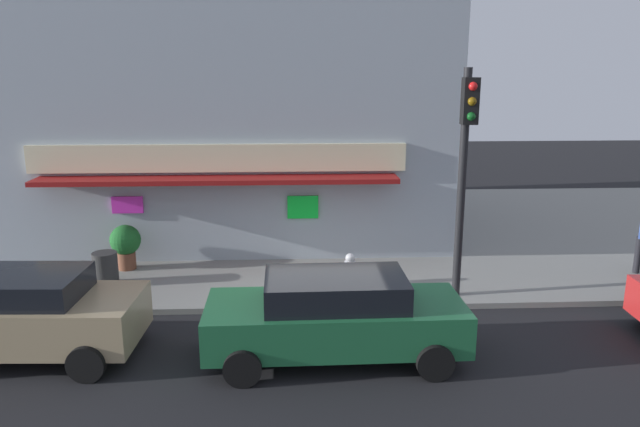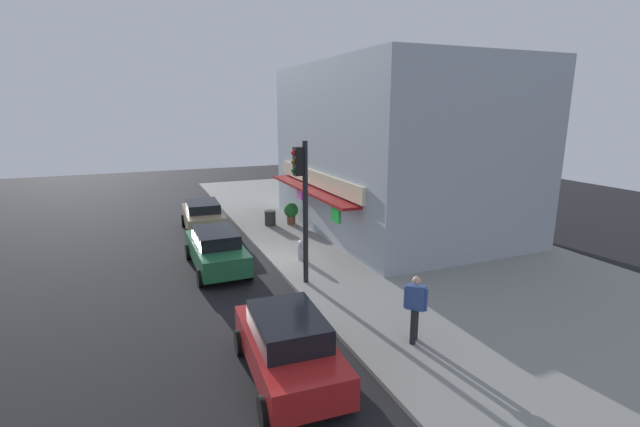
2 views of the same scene
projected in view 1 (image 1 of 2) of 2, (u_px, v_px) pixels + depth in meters
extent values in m
plane|color=black|center=(326.00, 312.00, 12.82)|extent=(60.57, 60.57, 0.00)
cube|color=gray|center=(315.00, 232.00, 18.82)|extent=(40.38, 12.39, 0.13)
cube|color=#9EA8B2|center=(233.00, 97.00, 19.00)|extent=(12.59, 8.45, 8.14)
cube|color=beige|center=(218.00, 158.00, 15.14)|extent=(9.57, 0.16, 0.71)
cube|color=maroon|center=(218.00, 180.00, 14.92)|extent=(9.06, 0.90, 0.12)
cube|color=#E533CC|center=(128.00, 205.00, 15.33)|extent=(0.79, 0.08, 0.44)
cube|color=#19E53F|center=(303.00, 207.00, 15.56)|extent=(0.80, 0.08, 0.60)
cylinder|color=black|center=(462.00, 186.00, 12.86)|extent=(0.18, 0.18, 4.99)
cube|color=black|center=(470.00, 101.00, 12.19)|extent=(0.32, 0.28, 0.95)
sphere|color=red|center=(473.00, 86.00, 11.97)|extent=(0.18, 0.18, 0.18)
sphere|color=brown|center=(472.00, 101.00, 12.04)|extent=(0.18, 0.18, 0.18)
sphere|color=#0F4C19|center=(471.00, 116.00, 12.11)|extent=(0.18, 0.18, 0.18)
cylinder|color=#B2B2B7|center=(350.00, 273.00, 13.92)|extent=(0.26, 0.26, 0.61)
sphere|color=#B2B2B7|center=(350.00, 258.00, 13.83)|extent=(0.22, 0.22, 0.22)
cylinder|color=#B2B2B7|center=(342.00, 272.00, 13.91)|extent=(0.12, 0.10, 0.10)
cylinder|color=#B2B2B7|center=(358.00, 272.00, 13.92)|extent=(0.12, 0.10, 0.10)
cylinder|color=#2D2D2D|center=(105.00, 268.00, 14.02)|extent=(0.58, 0.58, 0.78)
cylinder|color=black|center=(638.00, 255.00, 14.79)|extent=(0.23, 0.23, 0.93)
cylinder|color=brown|center=(127.00, 260.00, 15.14)|extent=(0.45, 0.45, 0.44)
sphere|color=#1E6628|center=(125.00, 240.00, 15.01)|extent=(0.77, 0.77, 0.77)
cube|color=#9E8966|center=(20.00, 319.00, 10.68)|extent=(4.31, 1.96, 0.81)
cube|color=black|center=(16.00, 286.00, 10.53)|extent=(2.35, 1.60, 0.44)
cylinder|color=black|center=(121.00, 319.00, 11.66)|extent=(0.65, 0.25, 0.64)
cylinder|color=black|center=(87.00, 363.00, 9.92)|extent=(0.65, 0.25, 0.64)
cube|color=#1E6038|center=(335.00, 322.00, 10.63)|extent=(4.60, 1.82, 0.75)
cube|color=black|center=(335.00, 289.00, 10.48)|extent=(2.49, 1.51, 0.50)
cylinder|color=black|center=(413.00, 319.00, 11.66)|extent=(0.64, 0.23, 0.64)
cylinder|color=black|center=(435.00, 362.00, 9.96)|extent=(0.64, 0.23, 0.64)
cylinder|color=black|center=(248.00, 324.00, 11.47)|extent=(0.64, 0.23, 0.64)
cylinder|color=black|center=(243.00, 368.00, 9.77)|extent=(0.64, 0.23, 0.64)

